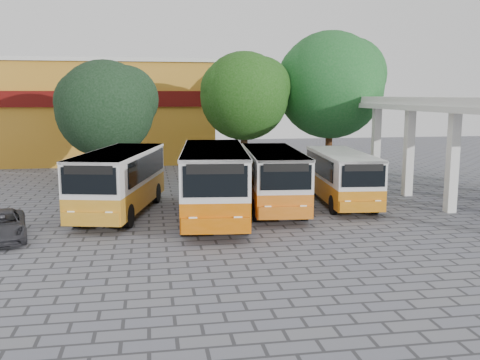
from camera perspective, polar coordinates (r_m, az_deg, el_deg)
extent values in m
plane|color=slate|center=(22.55, 6.47, -5.12)|extent=(90.00, 90.00, 0.00)
cube|color=silver|center=(34.58, 14.30, 3.80)|extent=(0.45, 0.45, 5.00)
cube|color=silver|center=(37.04, 21.84, 3.76)|extent=(0.45, 0.45, 5.00)
cube|color=silver|center=(30.01, 24.26, 7.70)|extent=(6.60, 15.60, 0.40)
cube|color=silver|center=(30.02, 24.21, 7.03)|extent=(6.80, 15.80, 0.30)
cube|color=#B97C1F|center=(47.27, -15.63, 6.91)|extent=(20.00, 10.00, 8.00)
cube|color=#590C0A|center=(42.18, -16.41, 8.29)|extent=(20.00, 0.20, 1.20)
cube|color=silver|center=(47.32, -15.84, 11.94)|extent=(20.40, 10.40, 0.30)
cube|color=#C5831C|center=(25.53, -12.66, -1.51)|extent=(4.25, 8.46, 1.06)
cube|color=silver|center=(25.33, -12.76, 1.34)|extent=(4.25, 8.46, 1.49)
cube|color=silver|center=(25.25, -12.81, 2.88)|extent=(4.29, 8.47, 0.12)
cube|color=black|center=(25.43, -15.54, 1.29)|extent=(1.60, 6.52, 1.06)
cube|color=black|center=(25.29, -9.96, 1.45)|extent=(1.60, 6.52, 1.06)
cube|color=black|center=(21.30, -13.34, -0.07)|extent=(2.13, 0.55, 1.06)
cube|color=black|center=(21.24, -13.38, 1.06)|extent=(1.89, 0.50, 0.34)
cylinder|color=black|center=(23.13, -15.67, -3.76)|extent=(0.28, 1.01, 1.01)
cylinder|color=black|center=(22.99, -10.23, -3.63)|extent=(0.28, 1.01, 1.01)
cylinder|color=black|center=(28.27, -14.57, -1.41)|extent=(0.28, 1.01, 1.01)
cylinder|color=black|center=(28.16, -10.13, -1.30)|extent=(0.28, 1.01, 1.01)
cube|color=#C45903|center=(23.97, -2.79, -1.79)|extent=(3.55, 9.02, 1.15)
cube|color=silver|center=(23.75, -2.81, 1.50)|extent=(3.55, 9.02, 1.62)
cube|color=silver|center=(23.67, -2.83, 3.28)|extent=(3.61, 9.03, 0.13)
cube|color=black|center=(23.63, -6.04, 1.46)|extent=(0.82, 7.22, 1.15)
cube|color=black|center=(23.94, 0.37, 1.61)|extent=(0.82, 7.22, 1.15)
cube|color=black|center=(19.42, -1.27, -0.15)|extent=(2.36, 0.30, 1.15)
cube|color=black|center=(19.35, -1.28, 1.20)|extent=(2.08, 0.28, 0.37)
cylinder|color=black|center=(21.17, -5.06, -4.50)|extent=(0.31, 1.10, 1.10)
cylinder|color=black|center=(21.48, 1.28, -4.27)|extent=(0.31, 1.10, 1.10)
cylinder|color=black|center=(26.75, -6.04, -1.66)|extent=(0.31, 1.10, 1.10)
cylinder|color=black|center=(27.00, -1.00, -1.51)|extent=(0.31, 1.10, 1.10)
cube|color=#CA6312|center=(26.06, 3.53, -1.14)|extent=(3.11, 8.09, 1.04)
cube|color=silver|center=(25.87, 3.55, 1.57)|extent=(3.11, 8.09, 1.45)
cube|color=silver|center=(25.79, 3.57, 3.04)|extent=(3.15, 8.09, 0.12)
cube|color=black|center=(25.62, 0.93, 1.55)|extent=(0.67, 6.49, 1.04)
cube|color=black|center=(26.16, 6.12, 1.65)|extent=(0.67, 6.49, 1.04)
cube|color=black|center=(22.06, 5.89, 0.28)|extent=(2.12, 0.25, 1.04)
cube|color=black|center=(22.00, 5.90, 1.34)|extent=(1.87, 0.24, 0.34)
cylinder|color=black|center=(23.45, 2.39, -3.28)|extent=(0.28, 0.99, 0.99)
cylinder|color=black|center=(23.98, 7.39, -3.07)|extent=(0.28, 0.99, 0.99)
cylinder|color=black|center=(28.40, 0.25, -1.10)|extent=(0.28, 0.99, 0.99)
cylinder|color=black|center=(28.83, 4.43, -0.97)|extent=(0.28, 0.99, 0.99)
cube|color=#BF6D0D|center=(27.66, 10.74, -0.84)|extent=(2.85, 7.43, 0.95)
cube|color=silver|center=(27.49, 10.81, 1.51)|extent=(2.85, 7.43, 1.33)
cube|color=silver|center=(27.42, 10.85, 2.78)|extent=(2.89, 7.44, 0.11)
cube|color=black|center=(27.13, 8.62, 1.50)|extent=(0.61, 5.97, 0.95)
cube|color=black|center=(27.90, 12.95, 1.57)|extent=(0.61, 5.97, 0.95)
cube|color=black|center=(24.14, 13.82, 0.40)|extent=(1.95, 0.23, 0.95)
cube|color=black|center=(24.09, 13.85, 1.30)|extent=(1.72, 0.22, 0.31)
cylinder|color=black|center=(25.22, 10.48, -2.64)|extent=(0.25, 0.91, 0.91)
cylinder|color=black|center=(25.95, 14.55, -2.45)|extent=(0.25, 0.91, 0.91)
cylinder|color=black|center=(29.62, 7.37, -0.83)|extent=(0.25, 0.91, 0.91)
cylinder|color=black|center=(30.24, 10.92, -0.71)|extent=(0.25, 0.91, 0.91)
cylinder|color=#382614|center=(34.50, -14.03, 2.57)|extent=(0.39, 0.39, 3.53)
sphere|color=black|center=(34.31, -14.22, 7.35)|extent=(6.03, 6.03, 6.03)
sphere|color=black|center=(34.52, -12.20, 8.44)|extent=(4.22, 4.22, 4.22)
sphere|color=black|center=(34.20, -16.05, 8.03)|extent=(3.92, 3.92, 3.92)
cylinder|color=#49311F|center=(35.57, 0.44, 3.36)|extent=(0.47, 0.47, 3.93)
sphere|color=#16430B|center=(35.39, 0.45, 8.95)|extent=(5.79, 5.79, 5.79)
sphere|color=#16430B|center=(35.91, 2.21, 9.87)|extent=(4.05, 4.05, 4.05)
sphere|color=#16430B|center=(35.04, -1.15, 9.66)|extent=(3.76, 3.76, 3.76)
cylinder|color=#4B2A15|center=(38.22, 9.46, 4.13)|extent=(0.48, 0.48, 4.60)
sphere|color=#14501C|center=(38.09, 9.61, 9.95)|extent=(7.40, 7.40, 7.40)
sphere|color=#14501C|center=(38.90, 11.59, 10.96)|extent=(5.18, 5.18, 5.18)
sphere|color=#14501C|center=(37.51, 7.83, 10.86)|extent=(4.81, 4.81, 4.81)
imported|color=#28282D|center=(22.54, -24.17, -4.46)|extent=(2.67, 4.23, 1.09)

